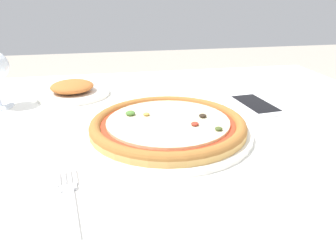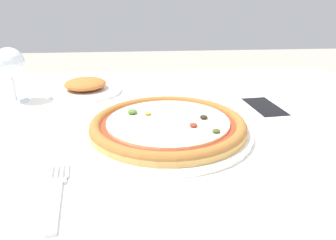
{
  "view_description": "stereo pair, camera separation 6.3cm",
  "coord_description": "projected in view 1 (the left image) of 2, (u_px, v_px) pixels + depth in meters",
  "views": [
    {
      "loc": [
        -0.12,
        -0.61,
        1.0
      ],
      "look_at": [
        -0.01,
        -0.03,
        0.76
      ],
      "focal_mm": 35.0,
      "sensor_mm": 36.0,
      "label": 1
    },
    {
      "loc": [
        -0.06,
        -0.62,
        1.0
      ],
      "look_at": [
        -0.01,
        -0.03,
        0.76
      ],
      "focal_mm": 35.0,
      "sensor_mm": 36.0,
      "label": 2
    }
  ],
  "objects": [
    {
      "name": "cell_phone",
      "position": [
        255.0,
        105.0,
        0.79
      ],
      "size": [
        0.08,
        0.15,
        0.01
      ],
      "color": "white",
      "rests_on": "dining_table"
    },
    {
      "name": "pizza_plate",
      "position": [
        168.0,
        126.0,
        0.64
      ],
      "size": [
        0.33,
        0.33,
        0.04
      ],
      "color": "white",
      "rests_on": "dining_table"
    },
    {
      "name": "fork",
      "position": [
        70.0,
        199.0,
        0.44
      ],
      "size": [
        0.05,
        0.17,
        0.0
      ],
      "color": "silver",
      "rests_on": "dining_table"
    },
    {
      "name": "dining_table",
      "position": [
        171.0,
        166.0,
        0.71
      ],
      "size": [
        1.16,
        0.98,
        0.73
      ],
      "color": "brown",
      "rests_on": "ground_plane"
    },
    {
      "name": "side_plate",
      "position": [
        73.0,
        90.0,
        0.87
      ],
      "size": [
        0.19,
        0.19,
        0.04
      ],
      "color": "white",
      "rests_on": "dining_table"
    }
  ]
}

